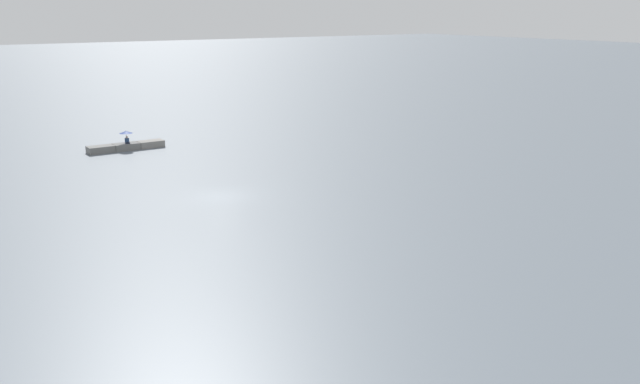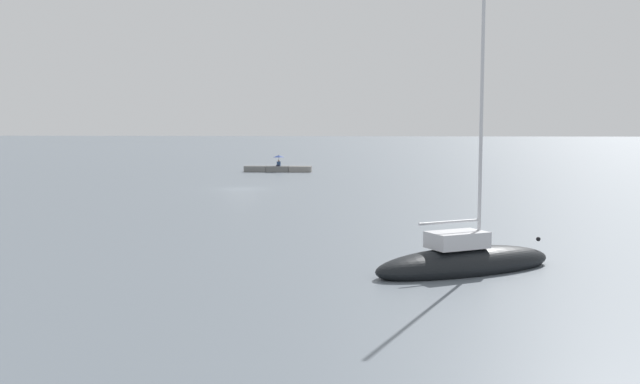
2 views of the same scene
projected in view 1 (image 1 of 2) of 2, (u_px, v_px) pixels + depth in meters
ground_plane at (222, 197)px, 52.34m from camera, size 500.00×500.00×0.00m
seawall_pier at (126, 147)px, 69.58m from camera, size 7.65×1.49×0.67m
person_seated_blue_left at (127, 141)px, 69.34m from camera, size 0.45×0.64×0.73m
umbrella_open_navy at (126, 132)px, 69.30m from camera, size 1.31×1.31×1.28m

